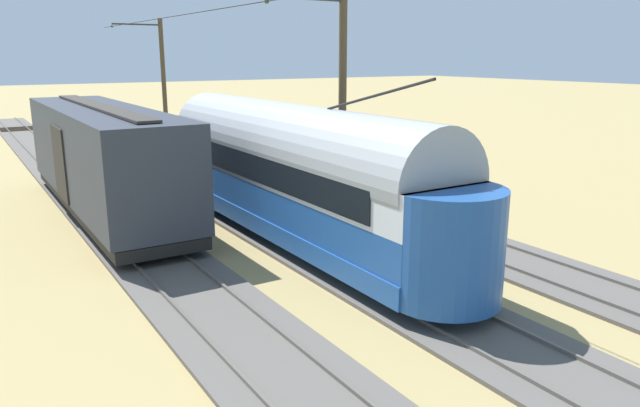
% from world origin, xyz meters
% --- Properties ---
extents(ground_plane, '(220.00, 220.00, 0.00)m').
position_xyz_m(ground_plane, '(0.00, 0.00, 0.00)').
color(ground_plane, '#9E8956').
extents(track_streetcar_siding, '(2.80, 80.00, 0.18)m').
position_xyz_m(track_streetcar_siding, '(-4.31, -0.31, 0.05)').
color(track_streetcar_siding, '#56514C').
rests_on(track_streetcar_siding, ground).
extents(track_adjacent_siding, '(2.80, 80.00, 0.18)m').
position_xyz_m(track_adjacent_siding, '(0.00, -0.31, 0.05)').
color(track_adjacent_siding, '#56514C').
rests_on(track_adjacent_siding, ground).
extents(track_third_siding, '(2.80, 80.00, 0.18)m').
position_xyz_m(track_third_siding, '(4.31, -0.31, 0.05)').
color(track_third_siding, '#56514C').
rests_on(track_third_siding, ground).
extents(vintage_streetcar, '(2.65, 16.32, 5.11)m').
position_xyz_m(vintage_streetcar, '(-0.00, 5.58, 2.26)').
color(vintage_streetcar, '#1E4C93').
rests_on(vintage_streetcar, ground).
extents(boxcar_adjacent, '(2.96, 13.66, 3.85)m').
position_xyz_m(boxcar_adjacent, '(4.32, -0.65, 2.16)').
color(boxcar_adjacent, '#2D333D').
rests_on(boxcar_adjacent, ground).
extents(catenary_pole_foreground, '(3.10, 0.28, 7.92)m').
position_xyz_m(catenary_pole_foreground, '(-2.80, -15.87, 4.14)').
color(catenary_pole_foreground, '#4C3D28').
rests_on(catenary_pole_foreground, ground).
extents(catenary_pole_mid_near, '(3.10, 0.28, 7.92)m').
position_xyz_m(catenary_pole_mid_near, '(-2.80, 4.09, 4.14)').
color(catenary_pole_mid_near, '#4C3D28').
rests_on(catenary_pole_mid_near, ground).
extents(overhead_wire_run, '(2.89, 43.91, 0.18)m').
position_xyz_m(overhead_wire_run, '(-0.06, 3.29, 7.38)').
color(overhead_wire_run, black).
rests_on(overhead_wire_run, ground).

